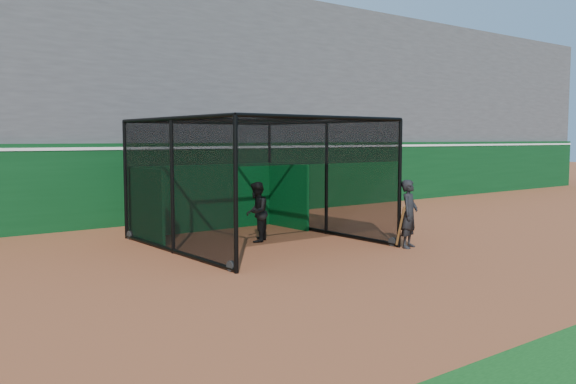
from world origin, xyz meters
TOP-DOWN VIEW (x-y plane):
  - ground at (0.00, 0.00)m, footprint 120.00×120.00m
  - outfield_wall at (0.00, 8.50)m, footprint 50.00×0.50m
  - grandstand at (0.00, 12.27)m, footprint 50.00×7.85m
  - batting_cage at (0.12, 3.45)m, footprint 4.79×5.44m
  - batter at (0.20, 3.56)m, footprint 0.95×0.94m
  - on_deck_player at (2.62, 0.59)m, footprint 0.71×0.60m

SIDE VIEW (x-z plane):
  - ground at x=0.00m, z-range 0.00..0.00m
  - batter at x=0.20m, z-range 0.00..1.54m
  - on_deck_player at x=2.62m, z-range 0.00..1.65m
  - outfield_wall at x=0.00m, z-range 0.04..2.54m
  - batting_cage at x=0.12m, z-range 0.00..3.09m
  - grandstand at x=0.00m, z-range 0.00..8.95m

